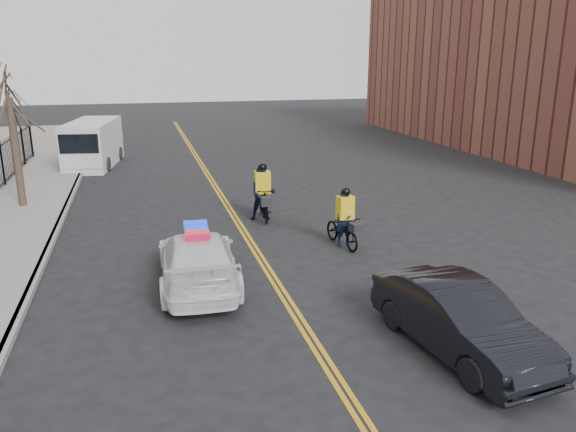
# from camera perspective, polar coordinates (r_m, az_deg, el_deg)

# --- Properties ---
(ground) EXTENTS (120.00, 120.00, 0.00)m
(ground) POSITION_cam_1_polar(r_m,az_deg,el_deg) (14.14, -0.81, -7.49)
(ground) COLOR black
(ground) RESTS_ON ground
(center_line_left) EXTENTS (0.10, 60.00, 0.01)m
(center_line_left) POSITION_cam_1_polar(r_m,az_deg,el_deg) (21.56, -6.22, 0.76)
(center_line_left) COLOR #C89017
(center_line_left) RESTS_ON ground
(center_line_right) EXTENTS (0.10, 60.00, 0.01)m
(center_line_right) POSITION_cam_1_polar(r_m,az_deg,el_deg) (21.58, -5.80, 0.79)
(center_line_right) COLOR #C89017
(center_line_right) RESTS_ON ground
(sidewalk) EXTENTS (3.00, 60.00, 0.15)m
(sidewalk) POSITION_cam_1_polar(r_m,az_deg,el_deg) (21.76, -25.90, -0.46)
(sidewalk) COLOR gray
(sidewalk) RESTS_ON ground
(curb) EXTENTS (0.20, 60.00, 0.15)m
(curb) POSITION_cam_1_polar(r_m,az_deg,el_deg) (21.51, -21.99, -0.18)
(curb) COLOR gray
(curb) RESTS_ON ground
(building_across) EXTENTS (12.00, 30.00, 11.00)m
(building_across) POSITION_cam_1_polar(r_m,az_deg,el_deg) (39.60, 25.36, 14.32)
(building_across) COLOR brown
(building_across) RESTS_ON ground
(street_tree) EXTENTS (3.20, 3.20, 4.80)m
(street_tree) POSITION_cam_1_polar(r_m,az_deg,el_deg) (23.12, -26.31, 9.16)
(street_tree) COLOR #3C2E23
(street_tree) RESTS_ON sidewalk
(police_cruiser) EXTENTS (2.13, 4.80, 1.53)m
(police_cruiser) POSITION_cam_1_polar(r_m,az_deg,el_deg) (14.38, -9.16, -4.33)
(police_cruiser) COLOR white
(police_cruiser) RESTS_ON ground
(dark_sedan) EXTENTS (2.03, 4.39, 1.39)m
(dark_sedan) POSITION_cam_1_polar(r_m,az_deg,el_deg) (11.59, 16.99, -9.99)
(dark_sedan) COLOR black
(dark_sedan) RESTS_ON ground
(cargo_van) EXTENTS (2.89, 5.84, 2.34)m
(cargo_van) POSITION_cam_1_polar(r_m,az_deg,el_deg) (31.37, -19.25, 6.88)
(cargo_van) COLOR silver
(cargo_van) RESTS_ON ground
(cyclist_near) EXTENTS (0.94, 1.95, 1.84)m
(cyclist_near) POSITION_cam_1_polar(r_m,az_deg,el_deg) (17.18, 5.79, -0.99)
(cyclist_near) COLOR black
(cyclist_near) RESTS_ON ground
(cyclist_far) EXTENTS (0.96, 2.06, 2.05)m
(cyclist_far) POSITION_cam_1_polar(r_m,az_deg,el_deg) (19.85, -2.57, 1.90)
(cyclist_far) COLOR black
(cyclist_far) RESTS_ON ground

